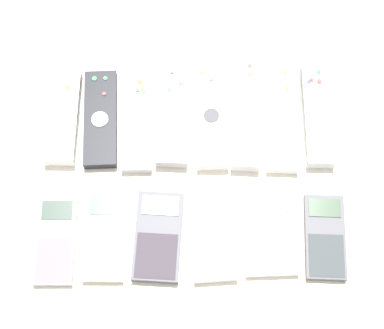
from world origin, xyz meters
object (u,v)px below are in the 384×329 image
at_px(remote_1, 102,119).
at_px(remote_7, 319,115).
at_px(remote_6, 284,118).
at_px(remote_0, 65,118).
at_px(calculator_4, 271,233).
at_px(remote_5, 248,113).
at_px(calculator_2, 160,237).
at_px(calculator_3, 214,235).
at_px(remote_2, 139,117).
at_px(calculator_0, 58,240).
at_px(calculator_5, 327,237).
at_px(calculator_1, 107,236).
at_px(remote_3, 176,114).
at_px(remote_4, 213,115).

height_order(remote_1, remote_7, remote_7).
bearing_deg(remote_7, remote_6, -176.38).
height_order(remote_0, calculator_4, remote_0).
xyz_separation_m(remote_5, remote_7, (0.13, -0.01, -0.00)).
xyz_separation_m(remote_7, calculator_2, (-0.28, -0.22, -0.00)).
xyz_separation_m(remote_5, calculator_3, (-0.07, -0.22, -0.00)).
bearing_deg(calculator_4, remote_5, 96.18).
xyz_separation_m(remote_2, calculator_0, (-0.13, -0.22, -0.00)).
bearing_deg(remote_1, calculator_0, -108.34).
relative_size(remote_5, calculator_5, 1.48).
bearing_deg(remote_2, calculator_2, -80.21).
relative_size(remote_7, calculator_5, 1.33).
bearing_deg(calculator_2, calculator_5, 3.27).
relative_size(remote_7, calculator_0, 1.30).
xyz_separation_m(remote_5, calculator_1, (-0.24, -0.22, -0.01)).
relative_size(remote_5, remote_6, 1.05).
distance_m(remote_3, calculator_1, 0.25).
relative_size(calculator_2, calculator_5, 1.07).
distance_m(remote_5, calculator_4, 0.22).
xyz_separation_m(remote_4, calculator_1, (-0.18, -0.22, -0.01)).
xyz_separation_m(remote_1, calculator_2, (0.10, -0.22, -0.00)).
relative_size(remote_4, remote_7, 1.03).
bearing_deg(remote_1, calculator_3, -49.64).
bearing_deg(remote_4, calculator_4, -67.69).
bearing_deg(remote_3, remote_2, -173.83).
xyz_separation_m(remote_3, remote_7, (0.25, -0.00, 0.00)).
bearing_deg(remote_2, remote_7, -0.38).
distance_m(remote_1, calculator_2, 0.24).
bearing_deg(remote_4, remote_0, 179.44).
xyz_separation_m(calculator_1, calculator_3, (0.18, 0.00, 0.00)).
bearing_deg(remote_7, remote_0, -179.33).
distance_m(remote_4, calculator_4, 0.23).
xyz_separation_m(remote_2, remote_7, (0.32, -0.00, 0.00)).
xyz_separation_m(remote_4, remote_7, (0.19, -0.00, -0.00)).
distance_m(remote_1, calculator_3, 0.29).
xyz_separation_m(remote_4, calculator_3, (-0.00, -0.22, -0.00)).
relative_size(remote_2, calculator_2, 1.33).
distance_m(remote_7, calculator_5, 0.22).
height_order(remote_1, calculator_0, remote_1).
height_order(calculator_1, calculator_3, calculator_3).
xyz_separation_m(remote_0, calculator_2, (0.17, -0.22, -0.00)).
bearing_deg(remote_3, remote_5, 3.08).
xyz_separation_m(calculator_1, calculator_4, (0.27, 0.00, 0.00)).
bearing_deg(calculator_1, calculator_2, 0.10).
height_order(remote_4, calculator_0, remote_4).
height_order(calculator_4, calculator_5, same).
relative_size(remote_5, calculator_2, 1.39).
height_order(calculator_2, calculator_5, calculator_2).
xyz_separation_m(remote_3, calculator_5, (0.25, -0.22, -0.01)).
bearing_deg(calculator_4, remote_7, 64.28).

